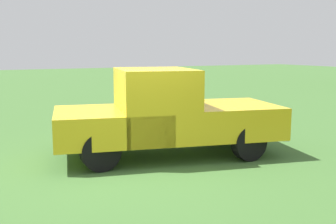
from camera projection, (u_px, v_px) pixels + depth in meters
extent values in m
plane|color=#3D662D|center=(142.00, 166.00, 7.55)|extent=(80.00, 80.00, 0.00)
cylinder|color=black|center=(219.00, 127.00, 9.41)|extent=(0.73, 0.22, 0.73)
cylinder|color=black|center=(249.00, 142.00, 7.88)|extent=(0.73, 0.22, 0.73)
cylinder|color=black|center=(95.00, 133.00, 8.71)|extent=(0.73, 0.22, 0.73)
cylinder|color=black|center=(101.00, 151.00, 7.19)|extent=(0.73, 0.22, 0.73)
cube|color=gold|center=(229.00, 119.00, 8.57)|extent=(2.18, 2.25, 0.64)
cube|color=gold|center=(155.00, 104.00, 8.12)|extent=(1.83, 2.17, 1.40)
cube|color=slate|center=(155.00, 82.00, 8.05)|extent=(1.58, 1.97, 0.48)
cube|color=gold|center=(111.00, 125.00, 7.96)|extent=(2.53, 2.33, 0.60)
cube|color=silver|center=(265.00, 129.00, 8.81)|extent=(0.52, 1.80, 0.16)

